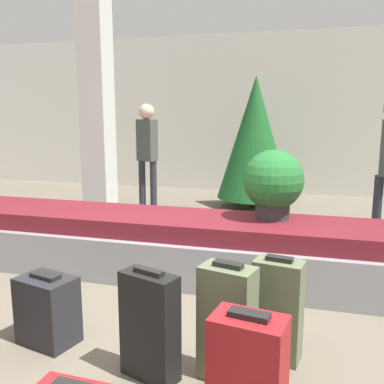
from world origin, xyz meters
TOP-DOWN VIEW (x-y plane):
  - ground_plane at (0.00, 0.00)m, footprint 18.00×18.00m
  - back_wall at (0.00, 6.20)m, footprint 18.00×0.06m
  - carousel at (0.00, 1.30)m, footprint 6.71×0.97m
  - pillar at (-1.88, 2.97)m, footprint 0.38×0.38m
  - suitcase_0 at (0.67, -0.31)m, footprint 0.36×0.27m
  - suitcase_1 at (0.21, -0.43)m, footprint 0.40×0.27m
  - suitcase_3 at (-0.63, -0.24)m, footprint 0.45×0.36m
  - suitcase_5 at (0.95, -0.01)m, footprint 0.34×0.24m
  - suitcase_7 at (0.86, -0.76)m, footprint 0.40×0.29m
  - potted_plant_0 at (0.77, 1.46)m, footprint 0.58×0.58m
  - traveler_0 at (-1.47, 3.85)m, footprint 0.36×0.29m
  - decorated_tree at (0.18, 4.63)m, footprint 1.26×1.26m

SIDE VIEW (x-z plane):
  - ground_plane at x=0.00m, z-range 0.00..0.00m
  - suitcase_3 at x=-0.63m, z-range -0.01..0.50m
  - carousel at x=0.00m, z-range -0.01..0.59m
  - suitcase_7 at x=0.86m, z-range -0.01..0.66m
  - suitcase_1 at x=0.21m, z-range -0.01..0.69m
  - suitcase_5 at x=0.95m, z-range -0.01..0.70m
  - suitcase_0 at x=0.67m, z-range -0.01..0.74m
  - potted_plant_0 at x=0.77m, z-range 0.62..1.29m
  - traveler_0 at x=-1.47m, z-range 0.18..1.95m
  - decorated_tree at x=0.18m, z-range 0.09..2.33m
  - back_wall at x=0.00m, z-range 0.00..3.20m
  - pillar at x=-1.88m, z-range 0.00..3.20m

